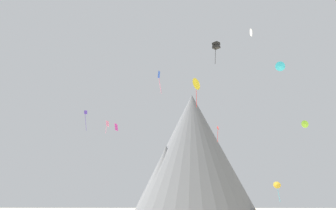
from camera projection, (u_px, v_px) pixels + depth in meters
rock_massif at (191, 152)px, 128.60m from camera, size 65.50×65.50×47.40m
kite_white_high at (252, 32)px, 60.59m from camera, size 0.55×1.51×1.51m
kite_magenta_mid at (116, 127)px, 61.20m from camera, size 0.55×1.01×1.39m
kite_pink_mid at (107, 124)px, 69.25m from camera, size 0.64×0.90×2.76m
kite_red_mid at (218, 128)px, 81.66m from camera, size 0.69×1.37×4.34m
kite_cyan_high at (280, 66)px, 78.91m from camera, size 2.45×1.09×2.39m
kite_yellow_mid at (196, 84)px, 64.83m from camera, size 1.82×2.27×6.29m
kite_indigo_mid at (86, 116)px, 83.77m from camera, size 0.97×0.37×5.48m
kite_gold_low at (277, 185)px, 74.42m from camera, size 1.79×1.05×4.65m
kite_blue_mid at (159, 78)px, 51.29m from camera, size 0.62×0.62×3.85m
kite_black_high at (216, 46)px, 60.78m from camera, size 1.64×1.64×4.61m
kite_lime_mid at (305, 124)px, 58.83m from camera, size 1.41×0.43×1.39m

